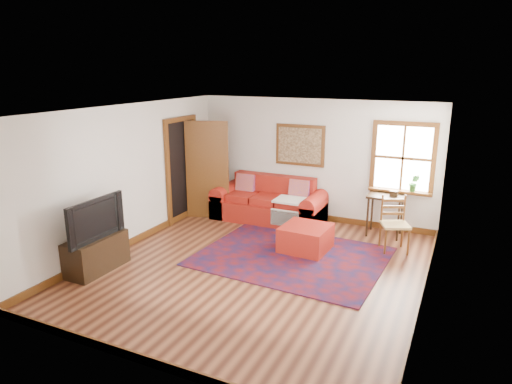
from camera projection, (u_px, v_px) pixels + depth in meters
The scene contains 13 objects.
ground at pixel (257, 268), 7.28m from camera, with size 5.50×5.50×0.00m, color #451F12.
room_envelope at pixel (258, 167), 6.86m from camera, with size 5.04×5.54×2.52m.
window at pixel (404, 166), 8.56m from camera, with size 1.18×0.20×1.38m.
doorway at pixel (197, 168), 9.46m from camera, with size 0.89×1.08×2.14m.
framed_artwork at pixel (300, 145), 9.36m from camera, with size 1.05×0.07×0.85m.
persian_rug at pixel (292, 256), 7.71m from camera, with size 3.00×2.40×0.02m, color #5D0D0F.
red_leather_sofa at pixel (269, 206), 9.54m from camera, with size 2.31×0.95×0.90m.
red_ottoman at pixel (306, 238), 7.93m from camera, with size 0.78×0.78×0.45m, color maroon.
side_table at pixel (386, 202), 8.55m from camera, with size 0.66×0.49×0.79m.
ladder_back_chair at pixel (394, 221), 7.88m from camera, with size 0.59×0.58×0.96m.
media_cabinet at pixel (97, 253), 7.15m from camera, with size 0.46×1.01×0.56m, color black.
television at pixel (91, 218), 6.92m from camera, with size 1.12×0.15×0.64m, color black.
candle_hurricane at pixel (114, 225), 7.36m from camera, with size 0.12×0.12×0.18m.
Camera 1 is at (2.83, -6.07, 3.10)m, focal length 32.00 mm.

